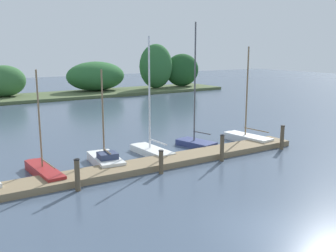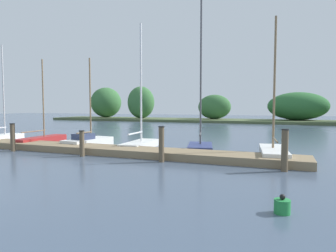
{
  "view_description": "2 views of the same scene",
  "coord_description": "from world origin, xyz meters",
  "px_view_note": "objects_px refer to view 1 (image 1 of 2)",
  "views": [
    {
      "loc": [
        -10.16,
        -9.01,
        6.58
      ],
      "look_at": [
        2.85,
        11.4,
        1.65
      ],
      "focal_mm": 41.34,
      "sensor_mm": 36.0,
      "label": 1
    },
    {
      "loc": [
        9.29,
        -4.14,
        2.46
      ],
      "look_at": [
        3.46,
        10.7,
        1.4
      ],
      "focal_mm": 31.46,
      "sensor_mm": 36.0,
      "label": 2
    }
  ],
  "objects_px": {
    "sailboat_2": "(105,159)",
    "mooring_piling_4": "(282,137)",
    "sailboat_3": "(151,149)",
    "sailboat_1": "(43,171)",
    "sailboat_4": "(195,140)",
    "mooring_piling_2": "(161,162)",
    "mooring_piling_1": "(77,175)",
    "sailboat_5": "(246,137)",
    "mooring_piling_3": "(222,148)"
  },
  "relations": [
    {
      "from": "mooring_piling_2",
      "to": "mooring_piling_3",
      "type": "height_order",
      "value": "mooring_piling_3"
    },
    {
      "from": "mooring_piling_1",
      "to": "mooring_piling_4",
      "type": "height_order",
      "value": "mooring_piling_4"
    },
    {
      "from": "sailboat_1",
      "to": "mooring_piling_2",
      "type": "xyz_separation_m",
      "value": [
        5.38,
        -2.95,
        0.35
      ]
    },
    {
      "from": "mooring_piling_1",
      "to": "sailboat_1",
      "type": "bearing_deg",
      "value": 104.86
    },
    {
      "from": "mooring_piling_2",
      "to": "mooring_piling_3",
      "type": "xyz_separation_m",
      "value": [
        4.23,
        0.06,
        0.15
      ]
    },
    {
      "from": "mooring_piling_1",
      "to": "mooring_piling_2",
      "type": "distance_m",
      "value": 4.59
    },
    {
      "from": "sailboat_4",
      "to": "mooring_piling_1",
      "type": "bearing_deg",
      "value": 97.62
    },
    {
      "from": "mooring_piling_2",
      "to": "mooring_piling_3",
      "type": "relative_size",
      "value": 0.81
    },
    {
      "from": "sailboat_1",
      "to": "mooring_piling_3",
      "type": "xyz_separation_m",
      "value": [
        9.6,
        -2.89,
        0.5
      ]
    },
    {
      "from": "sailboat_3",
      "to": "sailboat_1",
      "type": "bearing_deg",
      "value": 91.6
    },
    {
      "from": "mooring_piling_1",
      "to": "mooring_piling_2",
      "type": "height_order",
      "value": "mooring_piling_1"
    },
    {
      "from": "mooring_piling_4",
      "to": "sailboat_5",
      "type": "bearing_deg",
      "value": 100.01
    },
    {
      "from": "sailboat_3",
      "to": "sailboat_5",
      "type": "bearing_deg",
      "value": -99.68
    },
    {
      "from": "sailboat_2",
      "to": "mooring_piling_4",
      "type": "xyz_separation_m",
      "value": [
        11.15,
        -3.08,
        0.47
      ]
    },
    {
      "from": "sailboat_1",
      "to": "sailboat_4",
      "type": "distance_m",
      "value": 10.41
    },
    {
      "from": "sailboat_4",
      "to": "sailboat_5",
      "type": "relative_size",
      "value": 1.23
    },
    {
      "from": "mooring_piling_2",
      "to": "sailboat_5",
      "type": "bearing_deg",
      "value": 17.65
    },
    {
      "from": "sailboat_2",
      "to": "mooring_piling_2",
      "type": "height_order",
      "value": "sailboat_2"
    },
    {
      "from": "sailboat_1",
      "to": "sailboat_4",
      "type": "height_order",
      "value": "sailboat_4"
    },
    {
      "from": "sailboat_5",
      "to": "mooring_piling_1",
      "type": "bearing_deg",
      "value": 95.5
    },
    {
      "from": "sailboat_1",
      "to": "sailboat_3",
      "type": "relative_size",
      "value": 0.76
    },
    {
      "from": "sailboat_4",
      "to": "mooring_piling_4",
      "type": "bearing_deg",
      "value": -145.14
    },
    {
      "from": "sailboat_4",
      "to": "sailboat_3",
      "type": "bearing_deg",
      "value": 79.03
    },
    {
      "from": "sailboat_4",
      "to": "mooring_piling_3",
      "type": "relative_size",
      "value": 5.13
    },
    {
      "from": "mooring_piling_4",
      "to": "mooring_piling_3",
      "type": "bearing_deg",
      "value": 179.47
    },
    {
      "from": "sailboat_3",
      "to": "mooring_piling_4",
      "type": "xyz_separation_m",
      "value": [
        7.87,
        -3.57,
        0.45
      ]
    },
    {
      "from": "mooring_piling_2",
      "to": "sailboat_4",
      "type": "bearing_deg",
      "value": 37.03
    },
    {
      "from": "sailboat_2",
      "to": "mooring_piling_3",
      "type": "relative_size",
      "value": 3.39
    },
    {
      "from": "sailboat_1",
      "to": "sailboat_5",
      "type": "relative_size",
      "value": 0.83
    },
    {
      "from": "sailboat_1",
      "to": "sailboat_3",
      "type": "height_order",
      "value": "sailboat_3"
    },
    {
      "from": "mooring_piling_2",
      "to": "sailboat_2",
      "type": "bearing_deg",
      "value": 120.96
    },
    {
      "from": "sailboat_4",
      "to": "sailboat_2",
      "type": "bearing_deg",
      "value": 81.62
    },
    {
      "from": "sailboat_5",
      "to": "sailboat_1",
      "type": "bearing_deg",
      "value": 82.94
    },
    {
      "from": "sailboat_5",
      "to": "sailboat_2",
      "type": "bearing_deg",
      "value": 81.98
    },
    {
      "from": "mooring_piling_1",
      "to": "mooring_piling_3",
      "type": "relative_size",
      "value": 0.97
    },
    {
      "from": "sailboat_2",
      "to": "sailboat_5",
      "type": "relative_size",
      "value": 0.81
    },
    {
      "from": "mooring_piling_1",
      "to": "sailboat_2",
      "type": "bearing_deg",
      "value": 48.86
    },
    {
      "from": "sailboat_1",
      "to": "mooring_piling_1",
      "type": "xyz_separation_m",
      "value": [
        0.79,
        -2.98,
        0.47
      ]
    },
    {
      "from": "sailboat_2",
      "to": "sailboat_1",
      "type": "bearing_deg",
      "value": 98.58
    },
    {
      "from": "mooring_piling_2",
      "to": "sailboat_3",
      "type": "bearing_deg",
      "value": 68.22
    },
    {
      "from": "sailboat_3",
      "to": "mooring_piling_4",
      "type": "height_order",
      "value": "sailboat_3"
    },
    {
      "from": "sailboat_1",
      "to": "mooring_piling_4",
      "type": "height_order",
      "value": "sailboat_1"
    },
    {
      "from": "sailboat_1",
      "to": "sailboat_5",
      "type": "bearing_deg",
      "value": -93.69
    },
    {
      "from": "mooring_piling_2",
      "to": "mooring_piling_4",
      "type": "xyz_separation_m",
      "value": [
        9.3,
        0.01,
        0.17
      ]
    },
    {
      "from": "sailboat_2",
      "to": "mooring_piling_3",
      "type": "distance_m",
      "value": 6.81
    },
    {
      "from": "sailboat_2",
      "to": "sailboat_4",
      "type": "xyz_separation_m",
      "value": [
        6.85,
        0.68,
        0.06
      ]
    },
    {
      "from": "sailboat_2",
      "to": "mooring_piling_4",
      "type": "bearing_deg",
      "value": -99.14
    },
    {
      "from": "mooring_piling_4",
      "to": "sailboat_3",
      "type": "bearing_deg",
      "value": 155.63
    },
    {
      "from": "mooring_piling_2",
      "to": "mooring_piling_1",
      "type": "bearing_deg",
      "value": -179.59
    },
    {
      "from": "sailboat_2",
      "to": "sailboat_3",
      "type": "height_order",
      "value": "sailboat_3"
    }
  ]
}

